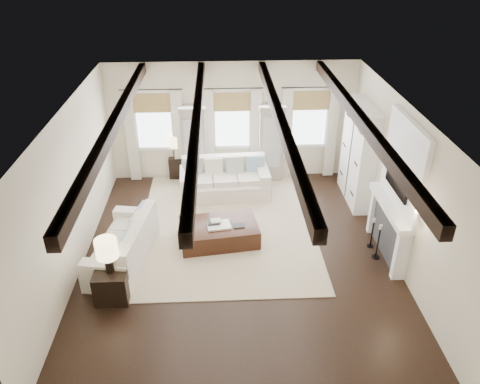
{
  "coord_description": "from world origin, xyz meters",
  "views": [
    {
      "loc": [
        -0.35,
        -7.93,
        6.1
      ],
      "look_at": [
        0.07,
        0.77,
        1.15
      ],
      "focal_mm": 35.0,
      "sensor_mm": 36.0,
      "label": 1
    }
  ],
  "objects_px": {
    "side_table_front": "(113,284)",
    "side_table_back": "(177,167)",
    "sofa_back": "(225,181)",
    "sofa_left": "(125,246)",
    "ottoman": "(219,233)"
  },
  "relations": [
    {
      "from": "side_table_front",
      "to": "side_table_back",
      "type": "bearing_deg",
      "value": 79.96
    },
    {
      "from": "sofa_back",
      "to": "side_table_back",
      "type": "relative_size",
      "value": 3.71
    },
    {
      "from": "sofa_back",
      "to": "sofa_left",
      "type": "relative_size",
      "value": 1.02
    },
    {
      "from": "sofa_left",
      "to": "ottoman",
      "type": "relative_size",
      "value": 1.35
    },
    {
      "from": "sofa_back",
      "to": "sofa_left",
      "type": "xyz_separation_m",
      "value": [
        -2.1,
        -2.73,
        -0.01
      ]
    },
    {
      "from": "side_table_back",
      "to": "ottoman",
      "type": "bearing_deg",
      "value": -70.23
    },
    {
      "from": "sofa_left",
      "to": "ottoman",
      "type": "height_order",
      "value": "sofa_left"
    },
    {
      "from": "sofa_back",
      "to": "side_table_back",
      "type": "height_order",
      "value": "sofa_back"
    },
    {
      "from": "sofa_left",
      "to": "side_table_back",
      "type": "xyz_separation_m",
      "value": [
        0.8,
        3.77,
        -0.06
      ]
    },
    {
      "from": "sofa_left",
      "to": "side_table_back",
      "type": "bearing_deg",
      "value": 78.07
    },
    {
      "from": "sofa_back",
      "to": "ottoman",
      "type": "bearing_deg",
      "value": -94.58
    },
    {
      "from": "side_table_back",
      "to": "sofa_back",
      "type": "bearing_deg",
      "value": -38.73
    },
    {
      "from": "side_table_front",
      "to": "side_table_back",
      "type": "relative_size",
      "value": 0.99
    },
    {
      "from": "ottoman",
      "to": "side_table_front",
      "type": "bearing_deg",
      "value": -147.05
    },
    {
      "from": "side_table_front",
      "to": "side_table_back",
      "type": "distance_m",
      "value": 4.94
    }
  ]
}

